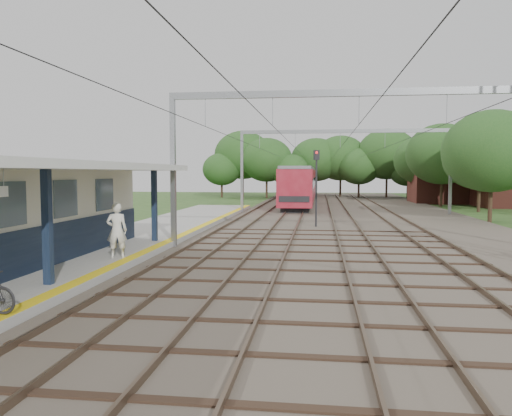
{
  "coord_description": "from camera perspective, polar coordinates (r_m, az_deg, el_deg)",
  "views": [
    {
      "loc": [
        1.58,
        -6.86,
        3.45
      ],
      "look_at": [
        -1.74,
        19.01,
        1.6
      ],
      "focal_mm": 35.0,
      "sensor_mm": 36.0,
      "label": 1
    }
  ],
  "objects": [
    {
      "name": "ground",
      "position": [
        7.84,
        -5.45,
        -22.09
      ],
      "size": [
        160.0,
        160.0,
        0.0
      ],
      "primitive_type": "plane",
      "color": "#2D4C1E",
      "rests_on": "ground"
    },
    {
      "name": "ballast_bed",
      "position": [
        37.1,
        11.03,
        -1.27
      ],
      "size": [
        18.0,
        90.0,
        0.1
      ],
      "primitive_type": "cube",
      "color": "#473D33",
      "rests_on": "ground"
    },
    {
      "name": "platform",
      "position": [
        22.98,
        -16.07,
        -4.3
      ],
      "size": [
        5.0,
        52.0,
        0.35
      ],
      "primitive_type": "cube",
      "color": "gray",
      "rests_on": "ground"
    },
    {
      "name": "yellow_stripe",
      "position": [
        22.17,
        -10.72,
        -4.04
      ],
      "size": [
        0.45,
        52.0,
        0.01
      ],
      "primitive_type": "cube",
      "color": "yellow",
      "rests_on": "platform"
    },
    {
      "name": "rail_tracks",
      "position": [
        37.01,
        7.17,
        -1.05
      ],
      "size": [
        11.8,
        88.0,
        0.15
      ],
      "color": "brown",
      "rests_on": "ballast_bed"
    },
    {
      "name": "catenary_system",
      "position": [
        32.26,
        10.62,
        7.66
      ],
      "size": [
        17.22,
        88.0,
        7.0
      ],
      "color": "gray",
      "rests_on": "ground"
    },
    {
      "name": "tree_band",
      "position": [
        64.04,
        9.38,
        5.32
      ],
      "size": [
        31.72,
        30.88,
        8.82
      ],
      "color": "#382619",
      "rests_on": "ground"
    },
    {
      "name": "house_far",
      "position": [
        60.6,
        21.13,
        3.59
      ],
      "size": [
        8.0,
        6.12,
        8.66
      ],
      "color": "brown",
      "rests_on": "ground"
    },
    {
      "name": "person",
      "position": [
        18.8,
        -15.63,
        -2.48
      ],
      "size": [
        0.85,
        0.69,
        2.02
      ],
      "primitive_type": "imported",
      "rotation": [
        0.0,
        0.0,
        3.45
      ],
      "color": "silver",
      "rests_on": "platform"
    },
    {
      "name": "train",
      "position": [
        59.16,
        5.31,
        2.81
      ],
      "size": [
        2.98,
        37.12,
        3.91
      ],
      "color": "black",
      "rests_on": "ballast_bed"
    },
    {
      "name": "signal_post",
      "position": [
        31.05,
        6.91,
        3.51
      ],
      "size": [
        0.38,
        0.34,
        4.84
      ],
      "rotation": [
        0.0,
        0.0,
        0.41
      ],
      "color": "black",
      "rests_on": "ground"
    }
  ]
}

